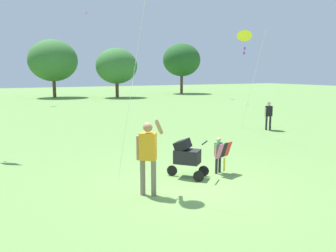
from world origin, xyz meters
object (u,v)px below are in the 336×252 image
object	(u,v)px
stroller	(186,155)
person_adult_flyer	(148,152)
person_red_shirt	(269,114)
kite_green_novelty	(245,36)
child_with_butterfly_kite	(219,152)

from	to	relation	value
stroller	person_adult_flyer	bearing A→B (deg)	-152.26
person_red_shirt	person_adult_flyer	bearing A→B (deg)	-147.79
kite_green_novelty	stroller	bearing A→B (deg)	-138.34
child_with_butterfly_kite	kite_green_novelty	distance (m)	9.30
child_with_butterfly_kite	kite_green_novelty	world-z (taller)	kite_green_novelty
person_adult_flyer	kite_green_novelty	distance (m)	11.23
child_with_butterfly_kite	stroller	world-z (taller)	stroller
child_with_butterfly_kite	stroller	size ratio (longest dim) A/B	0.96
kite_green_novelty	person_red_shirt	distance (m)	3.91
person_red_shirt	stroller	bearing A→B (deg)	-146.96
kite_green_novelty	person_red_shirt	bearing A→B (deg)	-65.64
stroller	person_red_shirt	bearing A→B (deg)	33.04
kite_green_novelty	person_red_shirt	size ratio (longest dim) A/B	3.56
child_with_butterfly_kite	person_adult_flyer	size ratio (longest dim) A/B	0.57
person_adult_flyer	person_red_shirt	bearing A→B (deg)	32.21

